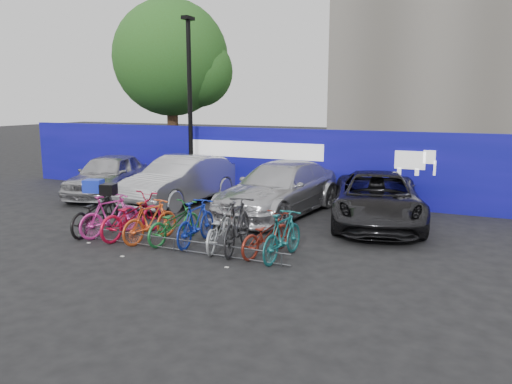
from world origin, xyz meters
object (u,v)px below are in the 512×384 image
Objects in this scene: tree at (176,61)px; lamppost at (190,102)px; bike_1 at (110,215)px; bike_3 at (150,221)px; car_2 at (280,189)px; bike_7 at (237,225)px; bike_8 at (266,235)px; car_3 at (377,199)px; bike_6 at (219,229)px; bike_rack at (174,244)px; bike_0 at (95,213)px; bike_5 at (196,222)px; bike_9 at (283,236)px; bike_4 at (174,223)px; bike_2 at (132,216)px; car_0 at (109,175)px; car_1 at (182,180)px.

lamppost is at bearing -52.49° from tree.
bike_3 is at bearing -166.02° from bike_1.
lamppost is 4.96m from car_2.
bike_7 is 1.17× the size of bike_8.
car_3 reaches higher than bike_6.
tree reaches higher than bike_rack.
bike_0 is 3.52m from bike_6.
car_2 is at bearing 79.99° from bike_rack.
bike_5 is 0.89× the size of bike_7.
bike_9 reaches higher than bike_6.
bike_4 is at bearing 122.35° from bike_rack.
bike_0 is at bearing 9.81° from bike_2.
bike_9 is at bearing -59.55° from car_2.
lamppost is at bearing 153.81° from car_3.
car_3 reaches higher than bike_7.
tree is at bearing -61.85° from bike_7.
bike_rack is 2.76× the size of bike_2.
car_0 is at bearing -40.44° from bike_7.
bike_1 is 4.61m from bike_9.
bike_6 is (3.52, 0.09, -0.06)m from bike_0.
car_1 is 5.67m from bike_7.
tree is 4.58× the size of bike_8.
bike_5 is (-0.59, -3.80, -0.22)m from car_2.
bike_4 is 0.59m from bike_5.
car_1 reaches higher than bike_2.
bike_5 is 1.02× the size of bike_9.
bike_0 is at bearing 0.54° from bike_5.
car_1 is 3.49m from car_2.
bike_5 is (0.19, 0.66, 0.37)m from bike_rack.
car_3 is 2.96× the size of bike_3.
bike_7 is at bearing 173.56° from bike_0.
bike_rack is 0.78m from bike_5.
car_2 is 3.06× the size of bike_8.
bike_8 is at bearing -163.88° from bike_3.
car_1 is 4.59m from bike_4.
car_2 is 2.96× the size of bike_6.
tree reaches higher than bike_7.
car_2 is at bearing -16.20° from car_0.
tree is 13.41m from bike_6.
bike_1 is at bearing -77.87° from car_1.
car_3 is 2.94× the size of bike_8.
car_3 is at bearing -101.25° from bike_9.
car_1 reaches higher than bike_7.
car_1 is at bearing -70.67° from lamppost.
car_0 is 6.68m from bike_4.
bike_8 is (-1.66, -3.80, -0.25)m from car_3.
bike_8 is at bearing 176.49° from bike_5.
bike_2 is (5.19, -10.09, -4.54)m from tree.
bike_9 is (1.65, -4.00, -0.23)m from car_2.
bike_1 is (1.03, -5.55, -2.75)m from lamppost.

